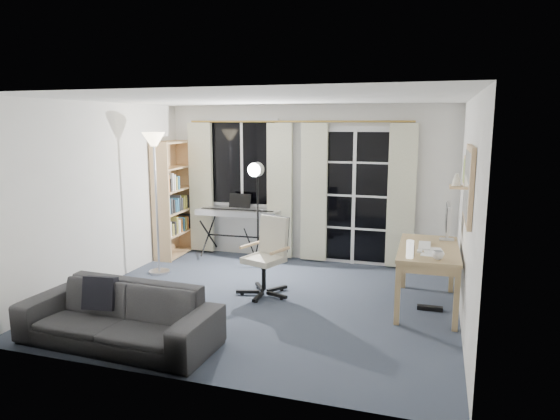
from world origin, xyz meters
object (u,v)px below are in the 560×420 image
(keyboard_piano, at_px, (238,213))
(monitor, at_px, (448,218))
(desk, at_px, (428,255))
(mug, at_px, (438,254))
(bookshelf, at_px, (171,202))
(office_chair, at_px, (269,249))
(sofa, at_px, (118,306))
(studio_light, at_px, (256,182))
(torchiere_lamp, at_px, (155,161))

(keyboard_piano, bearing_deg, monitor, -17.64)
(desk, xyz_separation_m, mug, (0.10, -0.50, 0.15))
(bookshelf, distance_m, office_chair, 2.45)
(office_chair, distance_m, monitor, 2.22)
(mug, xyz_separation_m, sofa, (-2.94, -1.44, -0.39))
(bookshelf, bearing_deg, keyboard_piano, 5.59)
(keyboard_piano, bearing_deg, desk, -26.39)
(studio_light, bearing_deg, keyboard_piano, 144.33)
(monitor, height_order, mug, monitor)
(torchiere_lamp, height_order, monitor, torchiere_lamp)
(torchiere_lamp, height_order, sofa, torchiere_lamp)
(monitor, distance_m, sofa, 3.91)
(desk, height_order, mug, mug)
(torchiere_lamp, xyz_separation_m, sofa, (0.86, -2.17, -1.23))
(bookshelf, distance_m, desk, 4.17)
(bookshelf, bearing_deg, studio_light, -11.80)
(torchiere_lamp, relative_size, sofa, 1.01)
(bookshelf, relative_size, desk, 1.37)
(studio_light, height_order, sofa, studio_light)
(keyboard_piano, relative_size, office_chair, 1.36)
(office_chair, bearing_deg, sofa, -97.49)
(studio_light, relative_size, mug, 13.65)
(office_chair, bearing_deg, monitor, 33.50)
(bookshelf, relative_size, office_chair, 1.90)
(desk, bearing_deg, bookshelf, 163.24)
(torchiere_lamp, bearing_deg, bookshelf, 108.23)
(sofa, bearing_deg, mug, 28.24)
(bookshelf, distance_m, monitor, 4.26)
(torchiere_lamp, xyz_separation_m, studio_light, (1.25, 0.67, -0.33))
(desk, bearing_deg, sofa, -146.46)
(bookshelf, height_order, office_chair, bookshelf)
(studio_light, bearing_deg, torchiere_lamp, -146.07)
(bookshelf, height_order, monitor, bookshelf)
(torchiere_lamp, distance_m, studio_light, 1.46)
(sofa, bearing_deg, office_chair, 65.56)
(keyboard_piano, bearing_deg, sofa, -90.90)
(office_chair, relative_size, desk, 0.72)
(office_chair, bearing_deg, desk, 21.84)
(office_chair, distance_m, sofa, 2.07)
(keyboard_piano, height_order, studio_light, studio_light)
(studio_light, xyz_separation_m, desk, (2.45, -0.90, -0.66))
(monitor, bearing_deg, torchiere_lamp, -177.51)
(torchiere_lamp, distance_m, office_chair, 2.09)
(bookshelf, xyz_separation_m, keyboard_piano, (1.09, 0.16, -0.15))
(sofa, bearing_deg, monitor, 40.36)
(keyboard_piano, height_order, office_chair, keyboard_piano)
(torchiere_lamp, bearing_deg, sofa, -68.33)
(keyboard_piano, height_order, desk, keyboard_piano)
(studio_light, bearing_deg, monitor, -4.11)
(bookshelf, distance_m, keyboard_piano, 1.11)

